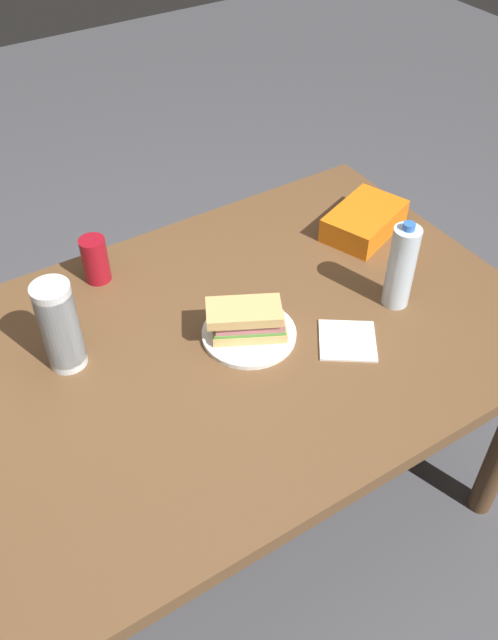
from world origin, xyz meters
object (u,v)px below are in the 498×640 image
object	(u,v)px
paper_plate	(249,334)
water_bottle_spare	(401,267)
sandwich	(247,320)
plastic_cup_stack	(60,326)
soda_can_red	(95,260)
chip_bag	(364,221)
dining_table	(212,372)

from	to	relation	value
paper_plate	water_bottle_spare	world-z (taller)	water_bottle_spare
sandwich	plastic_cup_stack	xyz separation A→B (m)	(0.38, -0.15, 0.06)
soda_can_red	water_bottle_spare	size ratio (longest dim) A/B	0.52
sandwich	soda_can_red	xyz separation A→B (m)	(0.21, -0.38, 0.01)
chip_bag	paper_plate	bearing A→B (deg)	-0.45
dining_table	soda_can_red	xyz separation A→B (m)	(0.12, -0.36, 0.15)
dining_table	chip_bag	xyz separation A→B (m)	(-0.58, -0.16, 0.12)
plastic_cup_stack	dining_table	bearing A→B (deg)	156.57
paper_plate	water_bottle_spare	size ratio (longest dim) A/B	0.95
dining_table	paper_plate	size ratio (longest dim) A/B	6.98
dining_table	water_bottle_spare	world-z (taller)	water_bottle_spare
chip_bag	water_bottle_spare	distance (m)	0.31
chip_bag	plastic_cup_stack	distance (m)	0.88
paper_plate	soda_can_red	size ratio (longest dim) A/B	1.81
water_bottle_spare	plastic_cup_stack	bearing A→B (deg)	-17.36
water_bottle_spare	chip_bag	bearing A→B (deg)	-114.42
dining_table	chip_bag	world-z (taller)	chip_bag
chip_bag	dining_table	bearing A→B (deg)	-5.16
dining_table	water_bottle_spare	xyz separation A→B (m)	(-0.46, 0.11, 0.20)
paper_plate	water_bottle_spare	distance (m)	0.39
dining_table	soda_can_red	world-z (taller)	soda_can_red
soda_can_red	sandwich	bearing A→B (deg)	118.74
sandwich	chip_bag	bearing A→B (deg)	-159.92
paper_plate	sandwich	world-z (taller)	sandwich
sandwich	plastic_cup_stack	bearing A→B (deg)	-20.81
paper_plate	soda_can_red	xyz separation A→B (m)	(0.21, -0.38, 0.05)
water_bottle_spare	paper_plate	bearing A→B (deg)	-13.80
dining_table	soda_can_red	bearing A→B (deg)	-71.70
soda_can_red	chip_bag	world-z (taller)	soda_can_red
sandwich	chip_bag	xyz separation A→B (m)	(-0.49, -0.18, -0.02)
chip_bag	water_bottle_spare	bearing A→B (deg)	44.89
soda_can_red	chip_bag	size ratio (longest dim) A/B	0.53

